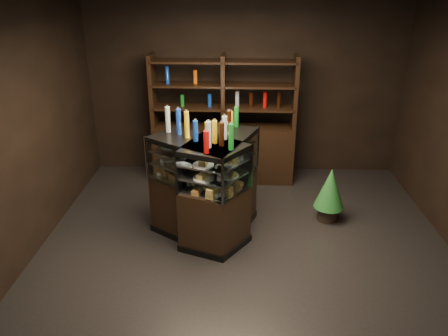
{
  "coord_description": "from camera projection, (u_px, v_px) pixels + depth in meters",
  "views": [
    {
      "loc": [
        -0.11,
        -4.43,
        3.02
      ],
      "look_at": [
        -0.26,
        0.26,
        0.97
      ],
      "focal_mm": 35.0,
      "sensor_mm": 36.0,
      "label": 1
    }
  ],
  "objects": [
    {
      "name": "ground",
      "position": [
        245.0,
        251.0,
        5.26
      ],
      "size": [
        5.0,
        5.0,
        0.0
      ],
      "primitive_type": "plane",
      "color": "black",
      "rests_on": "ground"
    },
    {
      "name": "room_shell",
      "position": [
        249.0,
        92.0,
        4.49
      ],
      "size": [
        5.02,
        5.02,
        3.01
      ],
      "color": "black",
      "rests_on": "ground"
    },
    {
      "name": "back_shelving",
      "position": [
        223.0,
        144.0,
        6.9
      ],
      "size": [
        2.21,
        0.46,
        2.0
      ],
      "rotation": [
        0.0,
        0.0,
        -0.02
      ],
      "color": "black",
      "rests_on": "ground"
    },
    {
      "name": "food_display",
      "position": [
        209.0,
        164.0,
        5.22
      ],
      "size": [
        1.04,
        1.11,
        0.41
      ],
      "color": "#BE7F44",
      "rests_on": "display_case"
    },
    {
      "name": "bottles_top",
      "position": [
        208.0,
        128.0,
        5.04
      ],
      "size": [
        0.88,
        0.96,
        0.3
      ],
      "color": "#B20C0A",
      "rests_on": "display_case"
    },
    {
      "name": "display_case",
      "position": [
        210.0,
        204.0,
        5.43
      ],
      "size": [
        1.4,
        1.33,
        1.3
      ],
      "rotation": [
        0.0,
        0.0,
        0.29
      ],
      "color": "black",
      "rests_on": "ground"
    },
    {
      "name": "potted_conifer",
      "position": [
        330.0,
        187.0,
        5.75
      ],
      "size": [
        0.4,
        0.4,
        0.85
      ],
      "rotation": [
        0.0,
        0.0,
        0.27
      ],
      "color": "black",
      "rests_on": "ground"
    }
  ]
}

